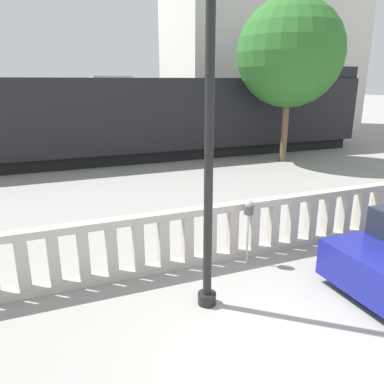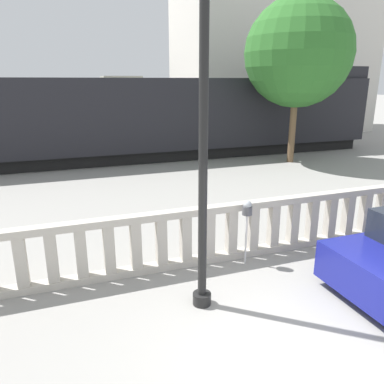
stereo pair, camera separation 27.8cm
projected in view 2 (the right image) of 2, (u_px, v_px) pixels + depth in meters
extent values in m
plane|color=gray|center=(296.00, 361.00, 5.06)|extent=(160.00, 160.00, 0.00)
cube|color=#BCB5A8|center=(209.00, 258.00, 7.85)|extent=(13.88, 0.24, 0.14)
cube|color=#BCB5A8|center=(209.00, 210.00, 7.54)|extent=(13.88, 0.24, 0.14)
cube|color=#BCB5A8|center=(21.00, 262.00, 6.54)|extent=(0.20, 0.20, 0.94)
cube|color=#BCB5A8|center=(52.00, 257.00, 6.71)|extent=(0.20, 0.20, 0.94)
cube|color=#BCB5A8|center=(81.00, 253.00, 6.87)|extent=(0.20, 0.20, 0.94)
cube|color=#BCB5A8|center=(109.00, 249.00, 7.04)|extent=(0.20, 0.20, 0.94)
cube|color=#BCB5A8|center=(136.00, 245.00, 7.20)|extent=(0.20, 0.20, 0.94)
cube|color=#BCB5A8|center=(161.00, 241.00, 7.37)|extent=(0.20, 0.20, 0.94)
cube|color=#BCB5A8|center=(186.00, 238.00, 7.53)|extent=(0.20, 0.20, 0.94)
cube|color=#BCB5A8|center=(209.00, 235.00, 7.70)|extent=(0.20, 0.20, 0.94)
cube|color=#BCB5A8|center=(231.00, 231.00, 7.86)|extent=(0.20, 0.20, 0.94)
cube|color=#BCB5A8|center=(253.00, 228.00, 8.03)|extent=(0.20, 0.20, 0.94)
cube|color=#BCB5A8|center=(273.00, 225.00, 8.19)|extent=(0.20, 0.20, 0.94)
cube|color=#BCB5A8|center=(293.00, 222.00, 8.36)|extent=(0.20, 0.20, 0.94)
cube|color=#BCB5A8|center=(312.00, 220.00, 8.52)|extent=(0.20, 0.20, 0.94)
cube|color=#BCB5A8|center=(330.00, 217.00, 8.69)|extent=(0.20, 0.20, 0.94)
cube|color=#BCB5A8|center=(348.00, 214.00, 8.85)|extent=(0.20, 0.20, 0.94)
cube|color=#BCB5A8|center=(365.00, 212.00, 9.02)|extent=(0.20, 0.20, 0.94)
cube|color=#BCB5A8|center=(381.00, 210.00, 9.18)|extent=(0.20, 0.20, 0.94)
cylinder|color=black|center=(202.00, 298.00, 6.35)|extent=(0.31, 0.31, 0.20)
cylinder|color=black|center=(203.00, 123.00, 5.50)|extent=(0.14, 0.14, 5.69)
cylinder|color=silver|center=(246.00, 239.00, 7.63)|extent=(0.04, 0.04, 1.08)
cylinder|color=#4C4C51|center=(247.00, 211.00, 7.45)|extent=(0.20, 0.20, 0.17)
sphere|color=#B2B7BC|center=(248.00, 205.00, 7.41)|extent=(0.17, 0.17, 0.17)
cylinder|color=black|center=(354.00, 262.00, 7.13)|extent=(0.67, 0.18, 0.67)
cube|color=black|center=(98.00, 156.00, 17.39)|extent=(27.52, 2.36, 0.55)
cube|color=black|center=(95.00, 115.00, 16.85)|extent=(28.08, 2.95, 3.21)
cube|color=black|center=(328.00, 73.00, 20.38)|extent=(3.00, 2.65, 0.60)
cube|color=black|center=(10.00, 128.00, 27.97)|extent=(19.60, 2.15, 0.55)
cube|color=gray|center=(7.00, 104.00, 27.49)|extent=(20.00, 2.69, 2.84)
cube|color=gray|center=(121.00, 80.00, 29.76)|extent=(3.00, 2.42, 0.60)
cube|color=beige|center=(273.00, 33.00, 27.03)|extent=(13.57, 7.26, 13.86)
cylinder|color=brown|center=(292.00, 129.00, 17.07)|extent=(0.30, 0.30, 3.06)
sphere|color=#2D6B28|center=(298.00, 53.00, 16.14)|extent=(4.65, 4.65, 4.65)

